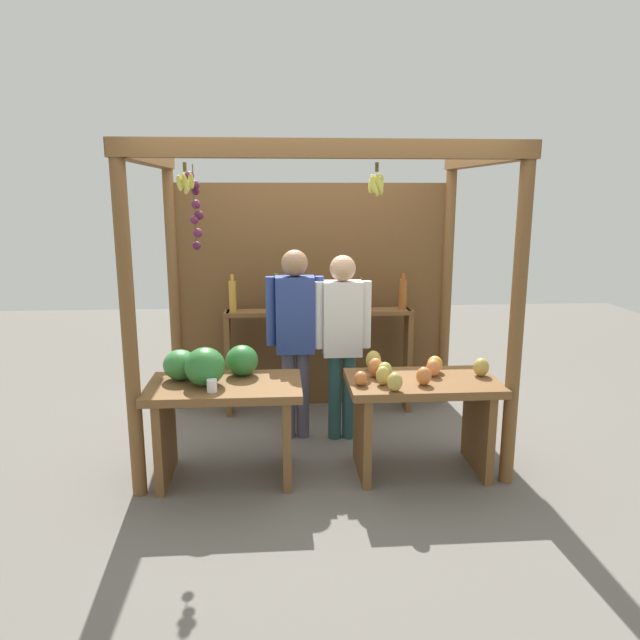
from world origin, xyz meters
TOP-DOWN VIEW (x-y plane):
  - ground_plane at (0.00, 0.00)m, footprint 12.00×12.00m
  - market_stall at (-0.01, 0.39)m, footprint 2.75×1.83m
  - fruit_counter_left at (-0.77, -0.62)m, footprint 1.11×0.66m
  - fruit_counter_right at (0.71, -0.64)m, footprint 1.11×0.65m
  - bottle_shelf_unit at (0.05, 0.64)m, footprint 1.76×0.22m
  - vendor_man at (-0.19, 0.06)m, footprint 0.48×0.22m
  - vendor_woman at (0.20, 0.01)m, footprint 0.48×0.21m

SIDE VIEW (x-z plane):
  - ground_plane at x=0.00m, z-range 0.00..0.00m
  - fruit_counter_right at x=0.71m, z-range 0.11..0.99m
  - fruit_counter_left at x=-0.77m, z-range 0.13..1.13m
  - bottle_shelf_unit at x=0.05m, z-range 0.11..1.45m
  - vendor_woman at x=0.20m, z-range 0.15..1.73m
  - vendor_man at x=-0.19m, z-range 0.16..1.78m
  - market_stall at x=-0.01m, z-range 0.19..2.60m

